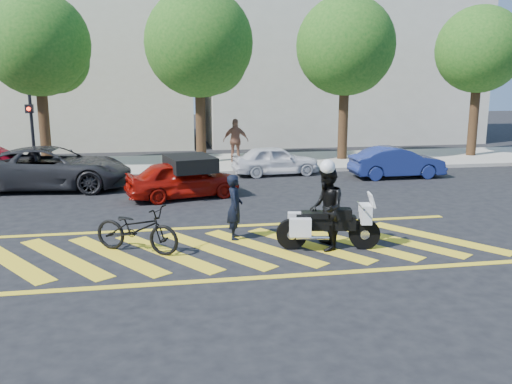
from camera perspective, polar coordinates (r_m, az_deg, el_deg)
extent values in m
plane|color=black|center=(12.53, -1.61, -5.96)|extent=(90.00, 90.00, 0.00)
cube|color=#9E998E|center=(24.15, -5.75, 2.97)|extent=(60.00, 5.00, 0.15)
cube|color=yellow|center=(12.84, -24.43, -6.61)|extent=(2.43, 3.21, 0.01)
cube|color=yellow|center=(12.60, -19.56, -6.55)|extent=(2.43, 3.21, 0.01)
cube|color=yellow|center=(12.46, -14.54, -6.44)|extent=(2.43, 3.21, 0.01)
cube|color=yellow|center=(12.41, -9.45, -6.29)|extent=(2.43, 3.21, 0.01)
cube|color=yellow|center=(12.46, -4.36, -6.08)|extent=(2.43, 3.21, 0.01)
cube|color=yellow|center=(12.61, 0.65, -5.82)|extent=(2.43, 3.21, 0.01)
cube|color=yellow|center=(12.84, 5.50, -5.54)|extent=(2.43, 3.21, 0.01)
cube|color=yellow|center=(13.17, 10.14, -5.23)|extent=(2.43, 3.21, 0.01)
cube|color=yellow|center=(13.58, 14.52, -4.90)|extent=(2.43, 3.21, 0.01)
cube|color=yellow|center=(14.06, 18.63, -4.57)|extent=(2.43, 3.21, 0.01)
cube|color=yellow|center=(10.76, -0.13, -9.04)|extent=(12.00, 0.20, 0.01)
cube|color=yellow|center=(14.33, -2.72, -3.62)|extent=(12.00, 0.20, 0.01)
cube|color=beige|center=(33.41, -21.37, 13.21)|extent=(16.00, 8.00, 10.00)
cube|color=beige|center=(34.53, 8.43, 14.66)|extent=(16.00, 8.00, 11.00)
cylinder|color=black|center=(24.34, -21.41, 6.84)|extent=(0.44, 0.44, 4.00)
sphere|color=#185216|center=(24.30, -21.99, 14.25)|extent=(4.20, 4.20, 4.20)
sphere|color=#185216|center=(24.46, -20.32, 12.87)|extent=(2.73, 2.73, 2.73)
cylinder|color=black|center=(23.92, -5.85, 7.52)|extent=(0.44, 0.44, 4.00)
sphere|color=#185216|center=(23.89, -6.03, 15.35)|extent=(4.60, 4.60, 4.60)
sphere|color=#185216|center=(24.21, -4.58, 13.70)|extent=(2.99, 2.99, 2.99)
cylinder|color=black|center=(25.23, 9.17, 7.67)|extent=(0.44, 0.44, 4.00)
sphere|color=#185216|center=(25.20, 9.42, 14.96)|extent=(4.40, 4.40, 4.40)
sphere|color=#185216|center=(25.66, 10.44, 13.39)|extent=(2.86, 2.86, 2.86)
cylinder|color=black|center=(28.03, 21.94, 7.38)|extent=(0.44, 0.44, 4.00)
sphere|color=#185216|center=(27.99, 22.45, 13.70)|extent=(4.00, 4.00, 4.00)
sphere|color=#185216|center=(28.55, 23.07, 12.40)|extent=(2.60, 2.60, 2.60)
cylinder|color=black|center=(22.23, -22.42, 5.30)|extent=(0.12, 0.12, 3.20)
cube|color=black|center=(21.95, -22.76, 8.08)|extent=(0.28, 0.18, 0.32)
sphere|color=#FF260C|center=(21.85, -22.82, 8.06)|extent=(0.14, 0.14, 0.14)
imported|color=black|center=(13.06, -2.25, -1.59)|extent=(0.45, 0.62, 1.59)
imported|color=black|center=(12.41, -12.44, -3.81)|extent=(2.15, 1.63, 1.08)
cylinder|color=black|center=(12.42, 3.77, -4.44)|extent=(0.72, 0.27, 0.70)
cylinder|color=silver|center=(12.42, 3.77, -4.44)|extent=(0.24, 0.20, 0.21)
cylinder|color=black|center=(12.65, 11.34, -4.35)|extent=(0.72, 0.27, 0.70)
cylinder|color=silver|center=(12.65, 11.34, -4.35)|extent=(0.24, 0.20, 0.21)
cube|color=black|center=(12.43, 7.38, -3.23)|extent=(1.36, 0.50, 0.32)
cube|color=black|center=(12.42, 8.87, -2.26)|extent=(0.53, 0.40, 0.23)
cube|color=black|center=(12.35, 6.17, -2.38)|extent=(0.64, 0.46, 0.13)
cube|color=silver|center=(12.52, 11.43, -2.24)|extent=(0.31, 0.48, 0.43)
cube|color=silver|center=(12.64, 4.47, -3.06)|extent=(0.51, 0.27, 0.41)
cube|color=silver|center=(12.10, 4.68, -3.74)|extent=(0.51, 0.27, 0.41)
imported|color=black|center=(12.34, 7.43, -1.73)|extent=(0.87, 1.04, 1.91)
imported|color=#8F0D06|center=(17.69, -7.71, 1.36)|extent=(3.89, 2.29, 1.24)
imported|color=black|center=(20.20, -20.64, 2.38)|extent=(5.60, 3.06, 1.49)
imported|color=silver|center=(21.71, 2.07, 3.36)|extent=(3.54, 1.61, 1.18)
imported|color=navy|center=(21.81, 14.61, 3.04)|extent=(3.65, 1.31, 1.20)
imported|color=brown|center=(23.99, -2.14, 5.44)|extent=(1.20, 0.73, 1.91)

